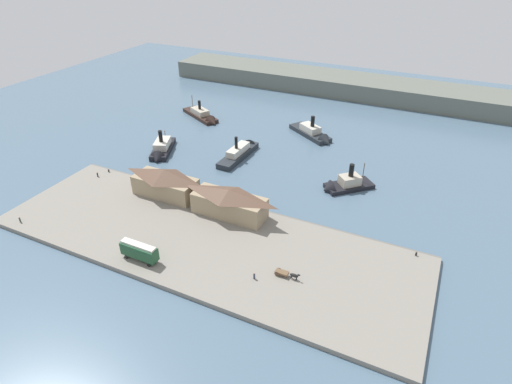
# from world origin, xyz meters

# --- Properties ---
(ground_plane) EXTENTS (320.00, 320.00, 0.00)m
(ground_plane) POSITION_xyz_m (0.00, 0.00, 0.00)
(ground_plane) COLOR slate
(quay_promenade) EXTENTS (110.00, 36.00, 1.20)m
(quay_promenade) POSITION_xyz_m (0.00, -22.00, 0.60)
(quay_promenade) COLOR gray
(quay_promenade) RESTS_ON ground
(seawall_edge) EXTENTS (110.00, 0.80, 1.00)m
(seawall_edge) POSITION_xyz_m (0.00, -3.60, 0.50)
(seawall_edge) COLOR #666159
(seawall_edge) RESTS_ON ground
(ferry_shed_east_terminal) EXTENTS (19.22, 8.19, 8.23)m
(ferry_shed_east_terminal) POSITION_xyz_m (-20.71, -8.58, 5.38)
(ferry_shed_east_terminal) COLOR #998466
(ferry_shed_east_terminal) RESTS_ON quay_promenade
(ferry_shed_west_terminal) EXTENTS (20.62, 7.69, 7.84)m
(ferry_shed_west_terminal) POSITION_xyz_m (0.96, -9.59, 5.17)
(ferry_shed_west_terminal) COLOR #998466
(ferry_shed_west_terminal) RESTS_ON quay_promenade
(street_tram) EXTENTS (9.41, 2.68, 4.57)m
(street_tram) POSITION_xyz_m (-8.90, -35.10, 3.85)
(street_tram) COLOR #1E4C2D
(street_tram) RESTS_ON quay_promenade
(horse_cart) EXTENTS (5.83, 1.56, 1.87)m
(horse_cart) POSITION_xyz_m (24.20, -25.67, 2.12)
(horse_cart) COLOR brown
(horse_cart) RESTS_ON quay_promenade
(pedestrian_by_tram) EXTENTS (0.41, 0.41, 1.67)m
(pedestrian_by_tram) POSITION_xyz_m (-47.44, -36.97, 1.96)
(pedestrian_by_tram) COLOR #3D4C42
(pedestrian_by_tram) RESTS_ON quay_promenade
(pedestrian_near_east_shed) EXTENTS (0.40, 0.40, 1.62)m
(pedestrian_near_east_shed) POSITION_xyz_m (-46.83, -9.20, 1.94)
(pedestrian_near_east_shed) COLOR #232328
(pedestrian_near_east_shed) RESTS_ON quay_promenade
(pedestrian_near_west_shed) EXTENTS (0.43, 0.43, 1.72)m
(pedestrian_near_west_shed) POSITION_xyz_m (18.06, -29.35, 1.98)
(pedestrian_near_west_shed) COLOR #33384C
(pedestrian_near_west_shed) RESTS_ON quay_promenade
(mooring_post_center_west) EXTENTS (0.44, 0.44, 0.90)m
(mooring_post_center_west) POSITION_xyz_m (-45.87, -5.31, 1.65)
(mooring_post_center_west) COLOR black
(mooring_post_center_west) RESTS_ON quay_promenade
(mooring_post_west) EXTENTS (0.44, 0.44, 0.90)m
(mooring_post_west) POSITION_xyz_m (49.35, -5.49, 1.65)
(mooring_post_west) COLOR black
(mooring_post_west) RESTS_ON quay_promenade
(ferry_near_quay) EXTENTS (12.29, 18.97, 10.08)m
(ferry_near_quay) POSITION_xyz_m (-40.12, 14.98, 1.59)
(ferry_near_quay) COLOR black
(ferry_near_quay) RESTS_ON ground
(ferry_approaching_west) EXTENTS (21.03, 16.61, 10.00)m
(ferry_approaching_west) POSITION_xyz_m (4.12, 51.89, 1.42)
(ferry_approaching_west) COLOR #23282D
(ferry_approaching_west) RESTS_ON ground
(ferry_moored_east) EXTENTS (15.61, 15.30, 10.21)m
(ferry_moored_east) POSITION_xyz_m (24.72, 19.09, 1.38)
(ferry_moored_east) COLOR black
(ferry_moored_east) RESTS_ON ground
(ferry_outer_harbor) EXTENTS (22.48, 15.40, 9.77)m
(ferry_outer_harbor) POSITION_xyz_m (-44.30, 49.75, 1.23)
(ferry_outer_harbor) COLOR black
(ferry_outer_harbor) RESTS_ON ground
(ferry_moored_west) EXTENTS (5.68, 23.52, 9.63)m
(ferry_moored_west) POSITION_xyz_m (-14.04, 26.28, 1.49)
(ferry_moored_west) COLOR #23282D
(ferry_moored_west) RESTS_ON ground
(far_headland) EXTENTS (180.00, 24.00, 8.00)m
(far_headland) POSITION_xyz_m (0.00, 110.00, 4.00)
(far_headland) COLOR #60665B
(far_headland) RESTS_ON ground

